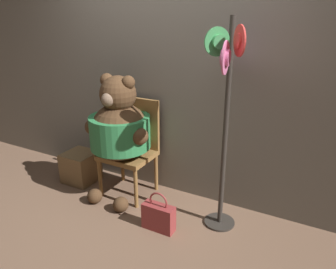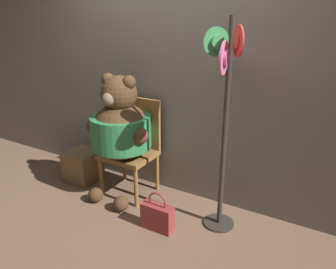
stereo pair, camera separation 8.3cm
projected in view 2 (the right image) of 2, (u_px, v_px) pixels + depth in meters
name	position (u px, v px, depth m)	size (l,w,h in m)	color
ground_plane	(138.00, 218.00, 3.13)	(14.00, 14.00, 0.00)	brown
wall_back	(174.00, 79.00, 3.26)	(8.00, 0.10, 2.44)	slate
chair	(133.00, 144.00, 3.46)	(0.51, 0.46, 1.01)	olive
teddy_bear	(120.00, 128.00, 3.26)	(0.73, 0.65, 1.30)	#4C331E
hat_display_rack	(224.00, 108.00, 2.62)	(0.34, 0.56, 1.83)	#332D28
handbag_on_ground	(157.00, 216.00, 2.93)	(0.30, 0.11, 0.38)	maroon
wooden_crate	(83.00, 166.00, 3.79)	(0.35, 0.35, 0.35)	brown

